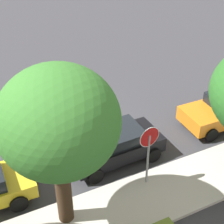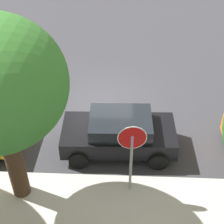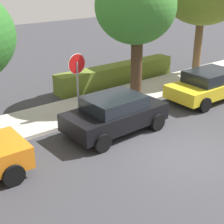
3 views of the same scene
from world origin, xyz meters
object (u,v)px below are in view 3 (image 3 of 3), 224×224
Objects in this scene: parked_car_black at (115,114)px; street_tree_far at (136,7)px; parked_car_yellow at (211,84)px; stop_sign at (77,75)px.

street_tree_far is (2.84, 2.21, 3.37)m from parked_car_black.
street_tree_far is (-2.81, 2.16, 3.39)m from parked_car_yellow.
parked_car_yellow is 0.79× the size of street_tree_far.
stop_sign is 2.19m from parked_car_black.
street_tree_far reaches higher than stop_sign.
street_tree_far is (3.22, 0.35, 2.27)m from stop_sign.
stop_sign is 0.59× the size of parked_car_yellow.
parked_car_black is 0.85× the size of parked_car_yellow.
parked_car_yellow is (6.03, -1.81, -1.13)m from stop_sign.
stop_sign is 0.46× the size of street_tree_far.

